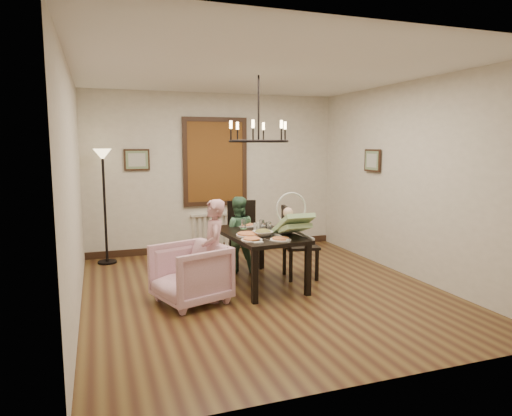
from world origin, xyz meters
TOP-DOWN VIEW (x-y plane):
  - room_shell at (0.00, 0.37)m, footprint 4.51×5.00m
  - dining_table at (0.05, 0.30)m, footprint 0.98×1.59m
  - chair_far at (0.14, 1.16)m, footprint 0.47×0.47m
  - chair_right at (0.71, 0.37)m, footprint 0.53×0.53m
  - armchair at (-0.98, -0.14)m, footprint 1.00×0.99m
  - elderly_woman at (-0.69, -0.16)m, footprint 0.31×0.42m
  - seated_man at (-0.05, 0.98)m, footprint 0.53×0.46m
  - baby_bouncer at (0.36, -0.13)m, footprint 0.45×0.62m
  - salad_bowl at (0.03, 0.09)m, footprint 0.31×0.31m
  - pizza_platter at (-0.15, 0.15)m, footprint 0.32×0.32m
  - drinking_glass at (0.18, 0.26)m, footprint 0.08×0.08m
  - window_blinds at (0.00, 2.46)m, footprint 1.00×0.03m
  - radiator at (0.00, 2.48)m, footprint 0.92×0.12m
  - picture_back at (-1.35, 2.47)m, footprint 0.42×0.03m
  - picture_right at (2.21, 0.90)m, footprint 0.03×0.42m
  - floor_lamp at (-1.90, 2.15)m, footprint 0.30×0.30m
  - chandelier at (0.05, 0.30)m, footprint 0.80×0.80m

SIDE VIEW (x-z plane):
  - radiator at x=0.00m, z-range 0.04..0.66m
  - armchair at x=-0.98m, z-range 0.00..0.72m
  - seated_man at x=-0.05m, z-range 0.00..0.95m
  - elderly_woman at x=-0.69m, z-range 0.00..1.04m
  - chair_far at x=0.14m, z-range 0.00..1.04m
  - chair_right at x=0.71m, z-range 0.00..1.05m
  - dining_table at x=0.05m, z-range 0.27..0.99m
  - pizza_platter at x=-0.15m, z-range 0.71..0.75m
  - salad_bowl at x=0.03m, z-range 0.71..0.79m
  - drinking_glass at x=0.18m, z-range 0.71..0.87m
  - floor_lamp at x=-1.90m, z-range 0.00..1.80m
  - baby_bouncer at x=0.36m, z-range 0.71..1.12m
  - room_shell at x=0.00m, z-range -0.01..2.80m
  - window_blinds at x=0.00m, z-range 0.90..2.30m
  - picture_back at x=-1.35m, z-range 1.47..1.83m
  - picture_right at x=2.21m, z-range 1.47..1.83m
  - chandelier at x=0.05m, z-range 1.93..1.97m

